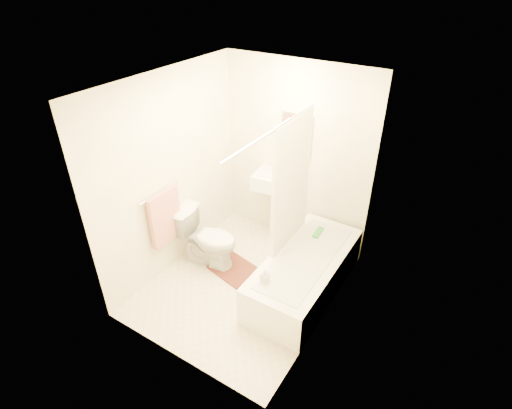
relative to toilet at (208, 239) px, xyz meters
The scene contains 17 objects.
floor 0.72m from the toilet, ahead, with size 2.40×2.40×0.00m, color beige.
ceiling 2.12m from the toilet, ahead, with size 2.40×2.40×0.00m, color white.
wall_back 1.51m from the toilet, 60.88° to the left, with size 2.00×0.02×2.40m, color beige.
wall_left 0.92m from the toilet, 165.52° to the right, with size 0.02×2.40×2.40m, color beige.
wall_right 1.81m from the toilet, ahead, with size 0.02×2.40×2.40m, color beige.
mirror 1.68m from the toilet, 60.44° to the left, with size 0.40×0.03×0.55m, color white.
curtain_rod 1.86m from the toilet, ahead, with size 0.03×0.03×1.70m, color silver.
shower_curtain 1.31m from the toilet, 23.67° to the left, with size 0.04×0.80×1.55m, color silver.
towel_bar 0.88m from the toilet, 134.78° to the right, with size 0.02×0.02×0.60m, color silver.
towel 0.62m from the toilet, 132.20° to the right, with size 0.06×0.45×0.66m, color #CC7266.
toilet_paper 0.46m from the toilet, behind, with size 0.12×0.12×0.11m, color white.
toilet is the anchor object (origin of this frame).
sink 1.06m from the toilet, 66.28° to the left, with size 0.54×0.44×1.07m, color white, non-canonical shape.
bathtub 1.27m from the toilet, ahead, with size 0.74×1.69×0.48m, color white, non-canonical shape.
bath_mat 0.52m from the toilet, ahead, with size 0.60×0.45×0.02m, color #4F2822.
soap_bottle 1.14m from the toilet, 20.00° to the right, with size 0.08×0.08×0.17m, color white.
scrub_brush 1.36m from the toilet, 30.24° to the left, with size 0.07×0.22×0.04m, color green.
Camera 1 is at (1.99, -2.94, 3.37)m, focal length 28.00 mm.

